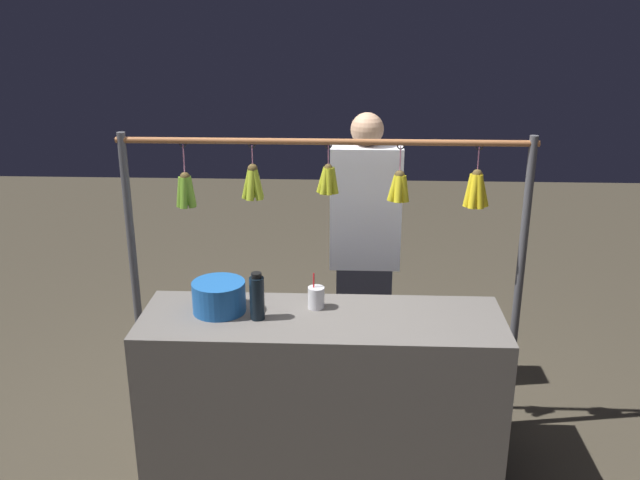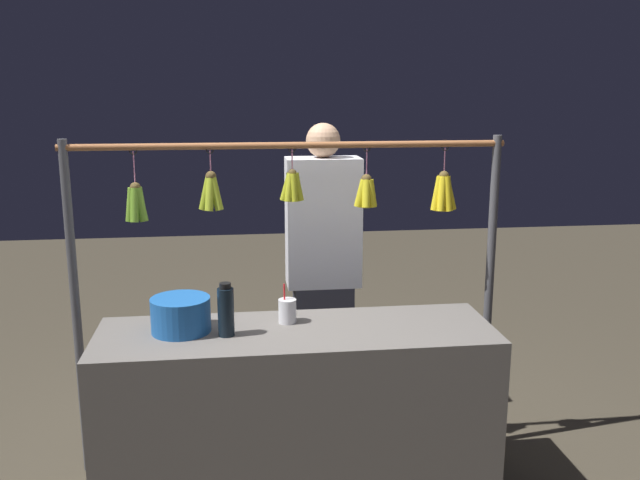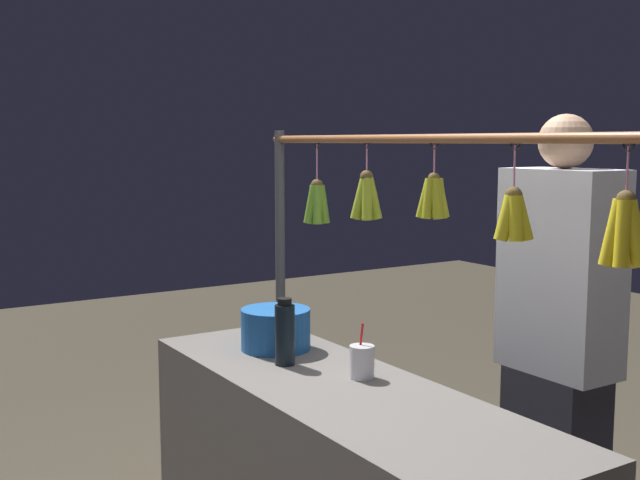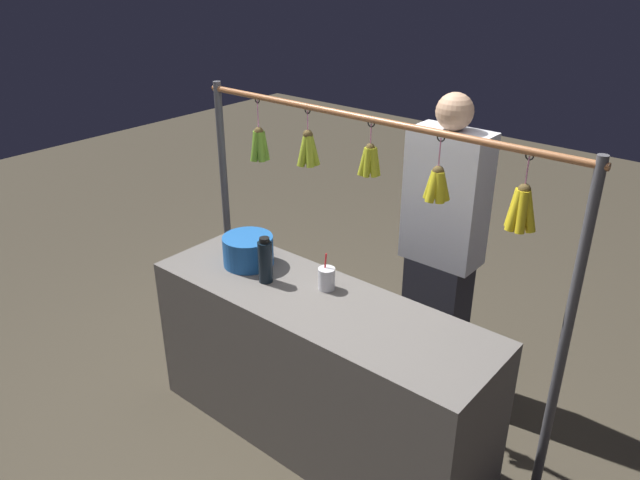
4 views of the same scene
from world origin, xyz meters
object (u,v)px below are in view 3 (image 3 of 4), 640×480
at_px(water_bottle, 285,333).
at_px(drink_cup, 362,362).
at_px(blue_bucket, 276,329).
at_px(vendor_person, 557,362).

xyz_separation_m(water_bottle, drink_cup, (-0.28, -0.14, -0.06)).
relative_size(blue_bucket, vendor_person, 0.15).
distance_m(blue_bucket, drink_cup, 0.49).
xyz_separation_m(water_bottle, vendor_person, (-0.54, -0.81, -0.10)).
bearing_deg(drink_cup, vendor_person, -110.80).
relative_size(water_bottle, vendor_person, 0.14).
relative_size(blue_bucket, drink_cup, 1.43).
bearing_deg(drink_cup, blue_bucket, 7.24).
bearing_deg(water_bottle, vendor_person, -123.56).
bearing_deg(blue_bucket, drink_cup, -172.76).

